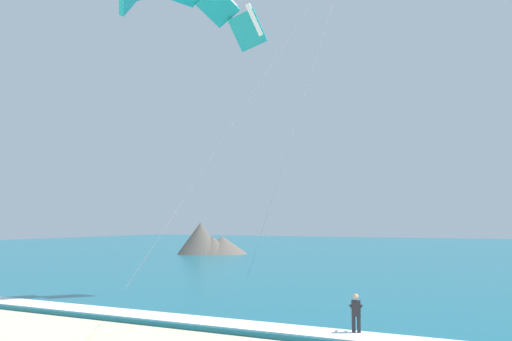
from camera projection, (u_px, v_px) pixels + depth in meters
sea at (475, 253)px, 71.14m from camera, size 200.00×120.00×0.20m
surf_foam at (385, 339)px, 18.43m from camera, size 200.00×1.68×0.04m
surfboard at (357, 338)px, 19.36m from camera, size 0.82×1.47×0.09m
kitesurfer at (356, 314)px, 19.47m from camera, size 0.62×0.61×1.69m
kite_primary at (191, 0)px, 29.20m from camera, size 12.66×9.39×17.36m
headland_left at (208, 243)px, 67.36m from camera, size 10.27×8.48×4.31m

